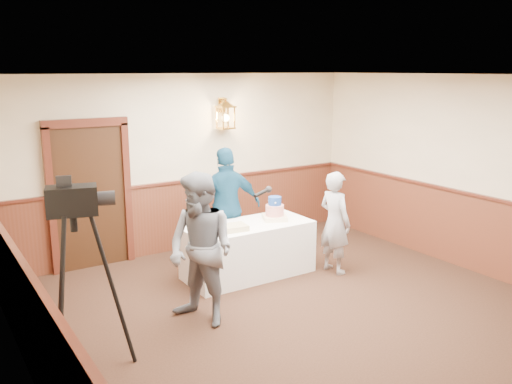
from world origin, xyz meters
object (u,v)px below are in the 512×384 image
sheet_cake_green (206,228)px  baker (335,222)px  tiered_cake (275,211)px  assistant_p (227,207)px  sheet_cake_yellow (233,228)px  tv_camera_rig (79,291)px  display_table (248,250)px  interviewer (201,250)px

sheet_cake_green → baker: baker is taller
tiered_cake → baker: size_ratio=0.29×
assistant_p → sheet_cake_yellow: bearing=76.4°
tv_camera_rig → display_table: bearing=40.3°
baker → sheet_cake_green: bearing=64.5°
tiered_cake → baker: baker is taller
tiered_cake → interviewer: 1.92m
interviewer → display_table: bearing=106.8°
assistant_p → tv_camera_rig: tv_camera_rig is taller
sheet_cake_green → sheet_cake_yellow: bearing=-36.2°
display_table → baker: baker is taller
sheet_cake_yellow → baker: baker is taller
sheet_cake_yellow → tv_camera_rig: bearing=-154.6°
display_table → baker: bearing=-26.1°
tiered_cake → assistant_p: (-0.46, 0.57, -0.00)m
display_table → sheet_cake_yellow: sheet_cake_yellow is taller
baker → assistant_p: (-1.13, 1.10, 0.15)m
tiered_cake → sheet_cake_yellow: size_ratio=1.21×
sheet_cake_yellow → baker: 1.50m
sheet_cake_yellow → interviewer: 1.23m
assistant_p → tv_camera_rig: size_ratio=0.96×
tiered_cake → assistant_p: 0.73m
sheet_cake_green → tv_camera_rig: bearing=-146.9°
sheet_cake_green → tv_camera_rig: tv_camera_rig is taller
display_table → baker: (1.11, -0.55, 0.36)m
assistant_p → baker: bearing=145.9°
display_table → sheet_cake_yellow: 0.54m
display_table → assistant_p: bearing=91.8°
baker → tv_camera_rig: bearing=94.9°
tiered_cake → interviewer: size_ratio=0.25×
tv_camera_rig → interviewer: bearing=26.4°
display_table → tiered_cake: size_ratio=4.15×
tiered_cake → interviewer: (-1.67, -0.96, -0.00)m
sheet_cake_yellow → baker: bearing=-15.8°
sheet_cake_green → tv_camera_rig: size_ratio=0.15×
tiered_cake → tv_camera_rig: bearing=-158.2°
display_table → interviewer: 1.64m
sheet_cake_green → tiered_cake: bearing=-4.7°
interviewer → baker: 2.38m
display_table → interviewer: bearing=-141.8°
display_table → sheet_cake_green: size_ratio=6.51×
interviewer → baker: size_ratio=1.19×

